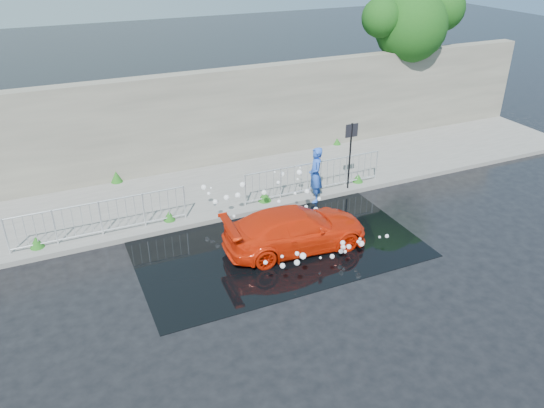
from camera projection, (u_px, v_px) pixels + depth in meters
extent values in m
plane|color=black|center=(274.00, 266.00, 14.38)|extent=(90.00, 90.00, 0.00)
cube|color=#63625E|center=(215.00, 190.00, 18.38)|extent=(30.00, 4.00, 0.15)
cube|color=#63625E|center=(235.00, 215.00, 16.77)|extent=(30.00, 0.25, 0.16)
cube|color=#5D594E|center=(193.00, 121.00, 19.32)|extent=(30.00, 0.60, 3.50)
cube|color=black|center=(276.00, 244.00, 15.36)|extent=(8.00, 5.00, 0.01)
cylinder|color=black|center=(350.00, 159.00, 17.83)|extent=(0.06, 0.06, 2.50)
cube|color=black|center=(352.00, 131.00, 17.37)|extent=(0.45, 0.04, 0.45)
cylinder|color=#332114|center=(403.00, 71.00, 23.49)|extent=(0.36, 0.36, 5.00)
sphere|color=#0D370F|center=(411.00, 26.00, 21.69)|extent=(2.99, 2.99, 2.99)
sphere|color=#0D370F|center=(442.00, 8.00, 21.96)|extent=(1.91, 1.91, 1.91)
sphere|color=#0D370F|center=(381.00, 18.00, 20.96)|extent=(1.57, 1.57, 1.57)
cylinder|color=silver|center=(6.00, 237.00, 14.40)|extent=(0.05, 0.05, 1.10)
cylinder|color=silver|center=(185.00, 202.00, 16.22)|extent=(0.05, 0.05, 1.10)
cylinder|color=silver|center=(98.00, 202.00, 15.07)|extent=(5.00, 0.04, 0.04)
cylinder|color=silver|center=(103.00, 231.00, 15.51)|extent=(5.00, 0.04, 0.04)
cylinder|color=silver|center=(245.00, 190.00, 16.94)|extent=(0.05, 0.05, 1.10)
cylinder|color=silver|center=(376.00, 165.00, 18.76)|extent=(0.05, 0.05, 1.10)
cylinder|color=silver|center=(315.00, 163.00, 17.61)|extent=(5.00, 0.04, 0.04)
cylinder|color=silver|center=(314.00, 188.00, 18.05)|extent=(5.00, 0.04, 0.04)
cone|color=#1E5617|center=(36.00, 242.00, 14.87)|extent=(0.40, 0.40, 0.33)
cone|color=#1E5617|center=(169.00, 216.00, 16.25)|extent=(0.36, 0.36, 0.32)
cone|color=#1E5617|center=(265.00, 196.00, 17.41)|extent=(0.44, 0.44, 0.35)
cone|color=#1E5617|center=(358.00, 178.00, 18.73)|extent=(0.38, 0.38, 0.30)
cone|color=#1E5617|center=(116.00, 177.00, 18.70)|extent=(0.42, 0.42, 0.40)
cone|color=#1E5617|center=(337.00, 141.00, 22.01)|extent=(0.34, 0.34, 0.26)
sphere|color=white|center=(316.00, 209.00, 16.42)|extent=(0.15, 0.15, 0.15)
sphere|color=white|center=(295.00, 193.00, 16.69)|extent=(0.09, 0.09, 0.09)
sphere|color=white|center=(282.00, 174.00, 17.48)|extent=(0.17, 0.17, 0.17)
sphere|color=white|center=(265.00, 219.00, 15.90)|extent=(0.08, 0.08, 0.08)
sphere|color=white|center=(306.00, 207.00, 16.64)|extent=(0.11, 0.11, 0.11)
sphere|color=white|center=(245.00, 228.00, 15.48)|extent=(0.13, 0.13, 0.13)
sphere|color=white|center=(307.00, 191.00, 16.72)|extent=(0.16, 0.16, 0.16)
sphere|color=white|center=(300.00, 168.00, 18.02)|extent=(0.06, 0.06, 0.06)
sphere|color=white|center=(209.00, 194.00, 16.33)|extent=(0.10, 0.10, 0.10)
sphere|color=white|center=(299.00, 172.00, 17.46)|extent=(0.17, 0.17, 0.17)
sphere|color=white|center=(215.00, 202.00, 16.02)|extent=(0.15, 0.15, 0.15)
sphere|color=white|center=(301.00, 216.00, 16.32)|extent=(0.10, 0.10, 0.10)
sphere|color=white|center=(318.00, 214.00, 16.33)|extent=(0.07, 0.07, 0.07)
sphere|color=white|center=(299.00, 172.00, 17.52)|extent=(0.17, 0.17, 0.17)
sphere|color=white|center=(278.00, 182.00, 17.05)|extent=(0.12, 0.12, 0.12)
sphere|color=white|center=(319.00, 199.00, 16.82)|extent=(0.12, 0.12, 0.12)
sphere|color=white|center=(279.00, 201.00, 16.48)|extent=(0.12, 0.12, 0.12)
sphere|color=white|center=(211.00, 188.00, 16.44)|extent=(0.06, 0.06, 0.06)
sphere|color=white|center=(275.00, 172.00, 17.65)|extent=(0.07, 0.07, 0.07)
sphere|color=white|center=(242.00, 185.00, 16.78)|extent=(0.17, 0.17, 0.17)
sphere|color=white|center=(294.00, 222.00, 16.09)|extent=(0.10, 0.10, 0.10)
sphere|color=white|center=(234.00, 216.00, 15.93)|extent=(0.09, 0.09, 0.09)
sphere|color=white|center=(302.00, 215.00, 16.25)|extent=(0.10, 0.10, 0.10)
sphere|color=white|center=(242.00, 227.00, 15.52)|extent=(0.10, 0.10, 0.10)
sphere|color=white|center=(240.00, 228.00, 15.45)|extent=(0.08, 0.08, 0.08)
sphere|color=white|center=(204.00, 187.00, 16.54)|extent=(0.16, 0.16, 0.16)
sphere|color=white|center=(264.00, 192.00, 16.69)|extent=(0.17, 0.17, 0.17)
sphere|color=white|center=(226.00, 197.00, 16.25)|extent=(0.17, 0.17, 0.17)
sphere|color=white|center=(269.00, 219.00, 16.05)|extent=(0.16, 0.16, 0.16)
sphere|color=white|center=(238.00, 195.00, 16.49)|extent=(0.18, 0.18, 0.18)
sphere|color=white|center=(303.00, 213.00, 16.40)|extent=(0.11, 0.11, 0.11)
sphere|color=white|center=(298.00, 179.00, 17.25)|extent=(0.07, 0.07, 0.07)
sphere|color=white|center=(303.00, 256.00, 13.19)|extent=(0.17, 0.17, 0.17)
sphere|color=white|center=(332.00, 256.00, 13.24)|extent=(0.12, 0.12, 0.12)
sphere|color=white|center=(297.00, 263.00, 12.55)|extent=(0.14, 0.14, 0.14)
sphere|color=white|center=(265.00, 262.00, 12.71)|extent=(0.10, 0.10, 0.10)
sphere|color=white|center=(360.00, 239.00, 13.99)|extent=(0.08, 0.08, 0.08)
sphere|color=white|center=(349.00, 247.00, 13.45)|extent=(0.13, 0.13, 0.13)
sphere|color=white|center=(358.00, 242.00, 14.56)|extent=(0.09, 0.09, 0.09)
sphere|color=white|center=(380.00, 237.00, 14.07)|extent=(0.07, 0.07, 0.07)
sphere|color=white|center=(296.00, 253.00, 13.73)|extent=(0.07, 0.07, 0.07)
sphere|color=white|center=(345.00, 252.00, 14.47)|extent=(0.09, 0.09, 0.09)
sphere|color=white|center=(303.00, 256.00, 13.29)|extent=(0.14, 0.14, 0.14)
sphere|color=white|center=(283.00, 266.00, 12.96)|extent=(0.13, 0.13, 0.13)
sphere|color=white|center=(341.00, 251.00, 14.53)|extent=(0.13, 0.13, 0.13)
sphere|color=white|center=(387.00, 236.00, 13.98)|extent=(0.11, 0.11, 0.11)
sphere|color=white|center=(361.00, 244.00, 14.37)|extent=(0.16, 0.16, 0.16)
sphere|color=white|center=(343.00, 243.00, 13.77)|extent=(0.13, 0.13, 0.13)
sphere|color=white|center=(297.00, 254.00, 13.46)|extent=(0.12, 0.12, 0.12)
sphere|color=white|center=(282.00, 256.00, 12.95)|extent=(0.08, 0.08, 0.08)
sphere|color=white|center=(320.00, 258.00, 14.26)|extent=(0.07, 0.07, 0.07)
sphere|color=white|center=(343.00, 247.00, 14.42)|extent=(0.14, 0.14, 0.14)
imported|color=red|center=(296.00, 229.00, 14.95)|extent=(4.23, 1.91, 1.20)
imported|color=blue|center=(315.00, 175.00, 17.40)|extent=(0.62, 0.78, 1.89)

